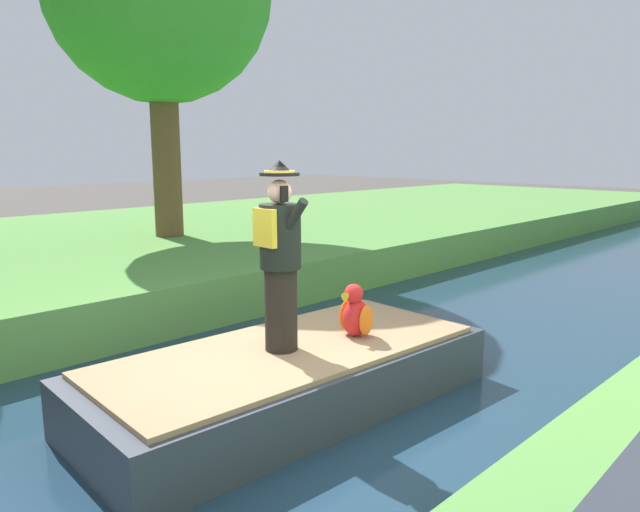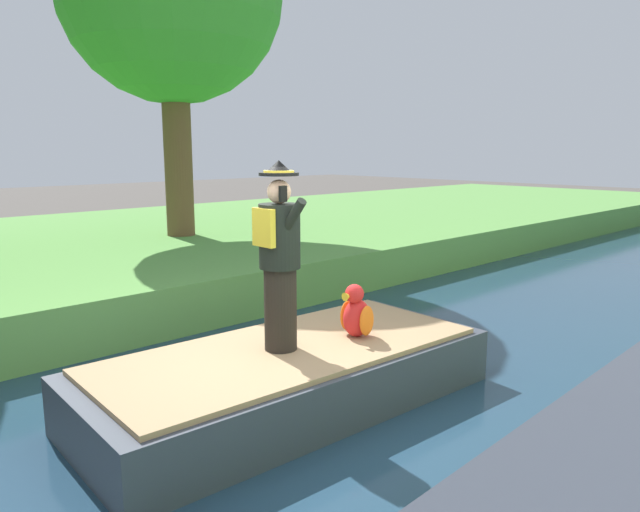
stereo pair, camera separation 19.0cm
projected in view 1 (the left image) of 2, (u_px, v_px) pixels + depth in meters
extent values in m
plane|color=#4C4742|center=(279.00, 418.00, 5.96)|extent=(80.00, 80.00, 0.00)
cube|color=#1E384C|center=(279.00, 414.00, 5.95)|extent=(5.33, 48.00, 0.10)
cube|color=#568E42|center=(6.00, 268.00, 11.37)|extent=(10.50, 48.00, 0.82)
cube|color=#333842|center=(290.00, 378.00, 6.00)|extent=(2.02, 4.29, 0.56)
cube|color=#997A56|center=(289.00, 350.00, 5.94)|extent=(1.86, 3.95, 0.05)
cylinder|color=black|center=(281.00, 309.00, 5.80)|extent=(0.32, 0.32, 0.82)
cylinder|color=black|center=(280.00, 236.00, 5.68)|extent=(0.40, 0.40, 0.62)
cube|color=gold|center=(265.00, 228.00, 5.52)|extent=(0.28, 0.06, 0.36)
sphere|color=#DBA884|center=(280.00, 192.00, 5.60)|extent=(0.23, 0.23, 0.23)
cylinder|color=black|center=(279.00, 174.00, 5.57)|extent=(0.38, 0.38, 0.03)
cone|color=black|center=(279.00, 167.00, 5.56)|extent=(0.26, 0.26, 0.12)
cylinder|color=gold|center=(279.00, 171.00, 5.57)|extent=(0.29, 0.29, 0.02)
cylinder|color=black|center=(293.00, 220.00, 5.46)|extent=(0.38, 0.09, 0.43)
cube|color=black|center=(284.00, 194.00, 5.47)|extent=(0.03, 0.08, 0.15)
ellipsoid|color=red|center=(356.00, 318.00, 6.26)|extent=(0.26, 0.32, 0.40)
sphere|color=red|center=(354.00, 293.00, 6.19)|extent=(0.20, 0.20, 0.20)
cone|color=yellow|center=(347.00, 296.00, 6.12)|extent=(0.09, 0.09, 0.09)
ellipsoid|color=orange|center=(346.00, 315.00, 6.36)|extent=(0.08, 0.20, 0.32)
ellipsoid|color=orange|center=(366.00, 320.00, 6.17)|extent=(0.08, 0.20, 0.32)
cylinder|color=brown|center=(166.00, 155.00, 12.43)|extent=(0.59, 0.59, 3.42)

